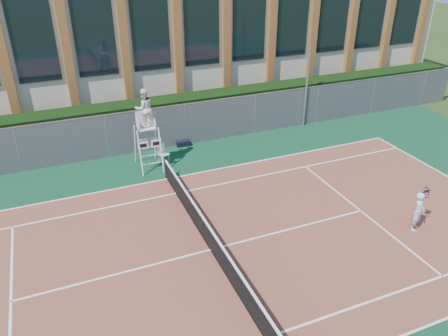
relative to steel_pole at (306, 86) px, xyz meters
name	(u,v)px	position (x,y,z in m)	size (l,w,h in m)	color
ground	(211,250)	(-9.09, -8.70, -2.34)	(120.00, 120.00, 0.00)	#233814
apron	(201,234)	(-9.09, -7.70, -2.33)	(36.00, 20.00, 0.01)	#0C3727
tennis_court	(211,250)	(-9.09, -8.70, -2.32)	(23.77, 10.97, 0.02)	brown
tennis_net	(211,238)	(-9.09, -8.70, -1.80)	(0.10, 11.30, 1.10)	black
fence	(148,130)	(-9.09, 0.10, -1.24)	(40.00, 0.06, 2.20)	#595E60
hedge	(142,122)	(-9.09, 1.30, -1.24)	(40.00, 1.40, 2.20)	black
building	(110,35)	(-9.09, 9.25, 1.81)	(45.00, 10.60, 8.22)	beige
steel_pole	(306,86)	(0.00, 0.00, 0.00)	(0.12, 0.12, 4.68)	#9EA0A5
umpire_chair	(144,110)	(-9.52, -1.65, 0.49)	(1.08, 1.66, 3.87)	white
plastic_chair	(162,152)	(-8.81, -1.49, -1.79)	(0.57, 0.57, 0.93)	silver
sports_bag_near	(183,144)	(-7.33, -0.10, -2.18)	(0.68, 0.27, 0.29)	black
sports_bag_far	(185,144)	(-7.22, -0.10, -2.22)	(0.56, 0.24, 0.22)	black
tennis_player	(418,211)	(-1.61, -10.44, -1.53)	(0.93, 0.72, 1.56)	silver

